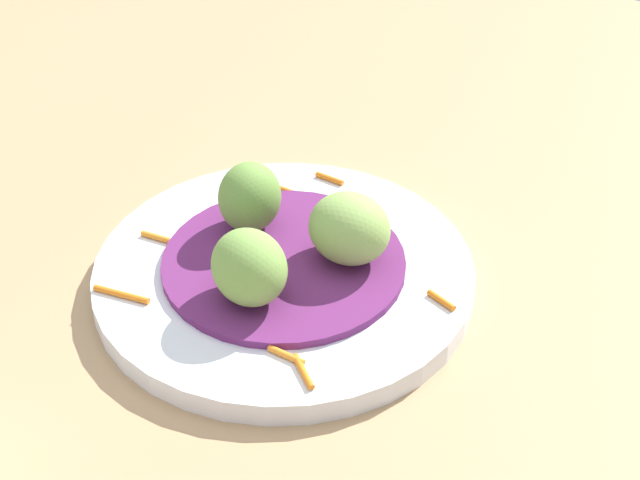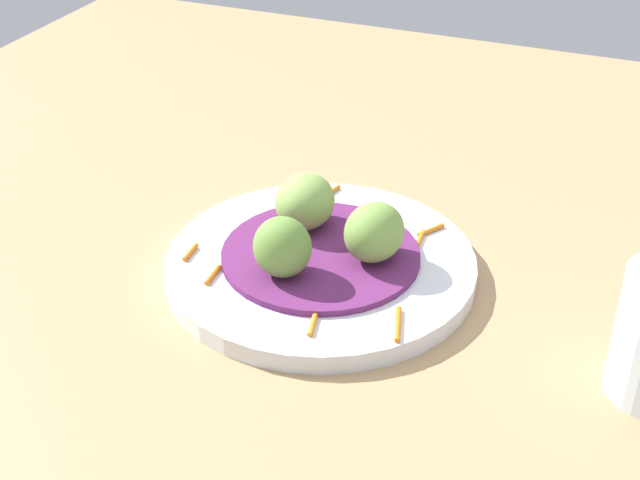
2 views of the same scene
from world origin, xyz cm
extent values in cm
cube|color=tan|center=(0.00, 0.00, 1.00)|extent=(110.00, 110.00, 2.00)
cylinder|color=silver|center=(-2.01, -1.45, 2.77)|extent=(24.24, 24.24, 1.54)
cylinder|color=#60235B|center=(-2.01, -1.45, 3.81)|extent=(15.49, 15.49, 0.54)
cylinder|color=orange|center=(-10.28, -4.23, 3.74)|extent=(2.57, 0.96, 0.40)
cylinder|color=orange|center=(-8.06, -9.73, 3.74)|extent=(3.70, 1.42, 0.40)
cylinder|color=orange|center=(4.85, -8.34, 3.74)|extent=(2.49, 1.76, 0.40)
cylinder|color=orange|center=(-5.46, 8.14, 3.74)|extent=(2.22, 0.55, 0.40)
cylinder|color=orange|center=(3.29, -7.88, 3.74)|extent=(2.39, 0.58, 0.40)
cylinder|color=orange|center=(-7.56, 5.05, 3.74)|extent=(2.42, 0.57, 0.40)
cylinder|color=orange|center=(7.84, 1.48, 3.74)|extent=(2.12, 0.84, 0.40)
ellipsoid|color=olive|center=(-5.89, -0.05, 6.46)|extent=(4.63, 4.93, 4.75)
ellipsoid|color=#759E47|center=(-1.29, -5.52, 6.40)|extent=(6.09, 5.67, 4.63)
ellipsoid|color=#84A851|center=(1.15, 1.20, 6.34)|extent=(5.36, 4.81, 4.51)
camera|label=1|loc=(28.85, -38.84, 42.34)|focal=54.89mm
camera|label=2|loc=(-56.31, -23.57, 42.10)|focal=50.63mm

